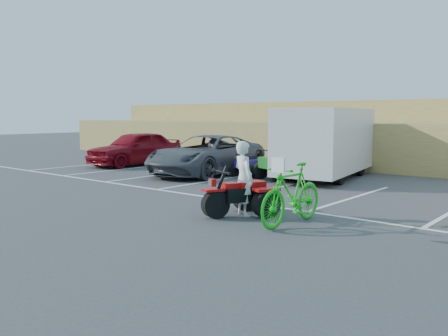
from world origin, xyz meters
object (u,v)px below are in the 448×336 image
Objects in this scene: quad_atv_green at (281,179)px; rider at (244,178)px; red_car at (135,148)px; green_dirt_bike at (292,194)px; red_trike_atv at (238,216)px; grey_pickup at (207,155)px; quad_atv_blue at (250,176)px; cargo_trailer at (326,141)px.

rider is at bearing -43.38° from quad_atv_green.
green_dirt_bike is at bearing -24.79° from red_car.
red_car is at bearing 174.82° from red_trike_atv.
red_trike_atv is at bearing -49.11° from grey_pickup.
quad_atv_green is (3.11, 0.59, -0.77)m from grey_pickup.
green_dirt_bike is 1.61× the size of quad_atv_blue.
red_trike_atv is 0.30× the size of grey_pickup.
quad_atv_green is at bearing 4.50° from grey_pickup.
quad_atv_green is (-1.12, -1.33, -1.40)m from cargo_trailer.
rider is 6.56m from quad_atv_green.
quad_atv_blue is (-4.19, 5.88, -0.87)m from rider.
rider is at bearing -86.79° from cargo_trailer.
grey_pickup is at bearing -148.04° from quad_atv_green.
quad_atv_blue is (-2.52, -1.33, -1.40)m from cargo_trailer.
red_trike_atv is 0.99× the size of quad_atv_green.
cargo_trailer is at bearing 114.36° from green_dirt_bike.
green_dirt_bike is at bearing -160.91° from rider.
red_car is 3.45× the size of quad_atv_blue.
quad_atv_blue is (6.62, 0.15, -0.80)m from red_car.
red_car reaches higher than green_dirt_bike.
red_trike_atv is 12.28m from red_car.
green_dirt_bike is 0.39× the size of grey_pickup.
red_car reaches higher than quad_atv_blue.
grey_pickup is 3.26m from quad_atv_green.
grey_pickup is 4.69m from cargo_trailer.
red_car is 6.67m from quad_atv_blue.
rider is at bearing 177.42° from green_dirt_bike.
quad_atv_blue is (1.71, 0.60, -0.77)m from grey_pickup.
red_trike_atv reaches higher than quad_atv_blue.
quad_atv_green is at bearing -140.01° from cargo_trailer.
quad_atv_green is (8.02, 0.14, -0.80)m from red_car.
cargo_trailer reaches higher than green_dirt_bike.
red_car is (-4.91, 0.45, 0.03)m from grey_pickup.
red_car is 9.28m from cargo_trailer.
cargo_trailer reaches higher than quad_atv_green.
red_trike_atv is 1.24× the size of quad_atv_blue.
quad_atv_blue is (-5.56, 5.98, -0.66)m from green_dirt_bike.
quad_atv_blue is at bearing 2.06° from red_car.
cargo_trailer reaches higher than red_car.
red_trike_atv is 8.01m from grey_pickup.
rider reaches higher than green_dirt_bike.
cargo_trailer is at bearing -53.52° from rider.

